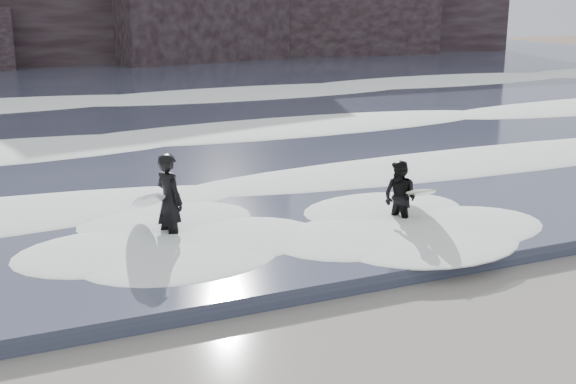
% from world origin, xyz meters
% --- Properties ---
extents(ground, '(120.00, 120.00, 0.00)m').
position_xyz_m(ground, '(0.00, 0.00, 0.00)').
color(ground, '#7F5B48').
rests_on(ground, ground).
extents(sea, '(90.00, 52.00, 0.30)m').
position_xyz_m(sea, '(0.00, 29.00, 0.15)').
color(sea, '#33394E').
rests_on(sea, ground).
extents(foam_near, '(60.00, 3.20, 0.20)m').
position_xyz_m(foam_near, '(0.00, 9.00, 0.40)').
color(foam_near, white).
rests_on(foam_near, sea).
extents(foam_mid, '(60.00, 4.00, 0.24)m').
position_xyz_m(foam_mid, '(0.00, 16.00, 0.42)').
color(foam_mid, white).
rests_on(foam_mid, sea).
extents(foam_far, '(60.00, 4.80, 0.30)m').
position_xyz_m(foam_far, '(0.00, 25.00, 0.45)').
color(foam_far, white).
rests_on(foam_far, sea).
extents(surfer_left, '(1.10, 2.10, 1.86)m').
position_xyz_m(surfer_left, '(-2.40, 6.50, 0.94)').
color(surfer_left, black).
rests_on(surfer_left, ground).
extents(surfer_right, '(1.48, 2.14, 1.53)m').
position_xyz_m(surfer_right, '(2.21, 5.41, 0.77)').
color(surfer_right, black).
rests_on(surfer_right, ground).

